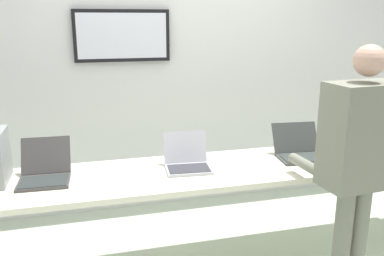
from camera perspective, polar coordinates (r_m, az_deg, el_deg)
back_wall at (r=3.90m, az=-1.50°, el=6.85°), size 8.00×0.11×2.45m
workbench at (r=2.98m, az=3.81°, el=-6.24°), size 3.70×0.70×0.75m
laptop_station_0 at (r=2.88m, az=-19.75°, el=-5.69°), size 0.34×0.40×0.24m
laptop_station_1 at (r=2.92m, az=-0.68°, el=-4.52°), size 0.34×0.34×0.24m
laptop_station_2 at (r=3.26m, az=14.76°, el=-2.99°), size 0.39×0.39×0.24m
person at (r=2.66m, az=22.06°, el=-3.36°), size 0.46×0.61×1.64m
coffee_mug at (r=3.25m, az=23.86°, el=-4.00°), size 0.08×0.08×0.09m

